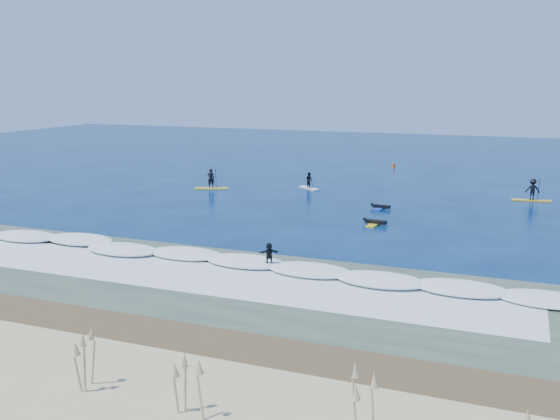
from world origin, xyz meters
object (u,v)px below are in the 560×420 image
at_px(prone_paddler_near, 375,222).
at_px(marker_buoy, 394,165).
at_px(sup_paddler_right, 532,191).
at_px(wave_surfer, 269,255).
at_px(prone_paddler_far, 380,207).
at_px(sup_paddler_center, 309,182).
at_px(sup_paddler_left, 211,182).

height_order(prone_paddler_near, marker_buoy, marker_buoy).
bearing_deg(sup_paddler_right, wave_surfer, -124.78).
relative_size(sup_paddler_right, marker_buoy, 4.62).
distance_m(prone_paddler_near, prone_paddler_far, 5.78).
bearing_deg(prone_paddler_near, sup_paddler_center, 42.38).
distance_m(sup_paddler_right, wave_surfer, 29.87).
bearing_deg(prone_paddler_near, prone_paddler_far, 14.30).
xyz_separation_m(sup_paddler_left, marker_buoy, (13.64, 20.71, -0.40)).
height_order(sup_paddler_center, marker_buoy, sup_paddler_center).
bearing_deg(marker_buoy, sup_paddler_right, -46.60).
bearing_deg(sup_paddler_center, marker_buoy, 111.12).
distance_m(sup_paddler_left, marker_buoy, 24.80).
height_order(sup_paddler_center, prone_paddler_near, sup_paddler_center).
relative_size(prone_paddler_near, marker_buoy, 3.24).
distance_m(sup_paddler_center, sup_paddler_right, 20.07).
height_order(sup_paddler_left, sup_paddler_right, sup_paddler_right).
relative_size(prone_paddler_near, prone_paddler_far, 1.09).
bearing_deg(wave_surfer, prone_paddler_far, 51.90).
distance_m(prone_paddler_far, marker_buoy, 24.37).
relative_size(sup_paddler_left, sup_paddler_right, 1.00).
bearing_deg(sup_paddler_left, prone_paddler_far, -31.53).
bearing_deg(sup_paddler_center, wave_surfer, -39.40).
relative_size(sup_paddler_left, sup_paddler_center, 1.33).
distance_m(sup_paddler_right, prone_paddler_near, 17.47).
relative_size(prone_paddler_near, wave_surfer, 1.26).
height_order(sup_paddler_center, sup_paddler_right, sup_paddler_right).
xyz_separation_m(prone_paddler_near, prone_paddler_far, (-0.83, 5.72, -0.01)).
height_order(sup_paddler_left, wave_surfer, sup_paddler_left).
height_order(sup_paddler_left, prone_paddler_near, sup_paddler_left).
bearing_deg(sup_paddler_center, sup_paddler_left, -121.10).
distance_m(sup_paddler_left, wave_surfer, 26.44).
bearing_deg(sup_paddler_right, marker_buoy, 126.30).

